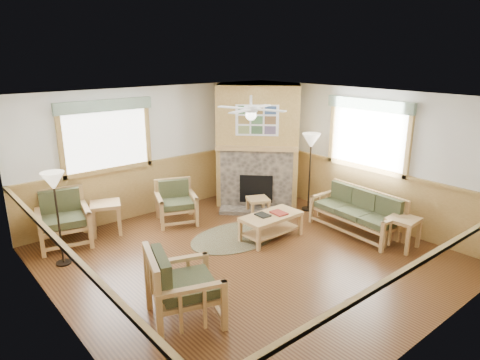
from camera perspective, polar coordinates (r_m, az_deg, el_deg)
floor at (r=7.43m, az=1.10°, el=-10.36°), size 6.00×6.00×0.01m
ceiling at (r=6.64m, az=1.23°, el=10.88°), size 6.00×6.00×0.01m
wall_back at (r=9.31m, az=-11.03°, el=3.87°), size 6.00×0.02×2.70m
wall_front at (r=5.18m, az=23.63°, el=-7.80°), size 6.00×0.02×2.70m
wall_left at (r=5.55m, az=-23.11°, el=-6.12°), size 0.02×6.00×2.70m
wall_right at (r=9.10m, az=15.62°, el=3.25°), size 0.02×6.00×2.70m
wainscot at (r=7.19m, az=1.12°, el=-6.42°), size 6.00×6.00×1.10m
fireplace at (r=9.72m, az=2.40°, el=4.70°), size 3.11×3.11×2.70m
window_back at (r=8.63m, az=-17.83°, el=10.33°), size 1.90×0.16×1.50m
window_right at (r=8.77m, az=17.16°, el=10.48°), size 0.16×1.90×1.50m
ceiling_fan at (r=7.07m, az=1.48°, el=10.91°), size 1.59×1.59×0.36m
sofa at (r=8.55m, az=15.22°, el=-4.17°), size 1.82×0.84×0.82m
armchair_back_left at (r=8.35m, az=-22.52°, el=-4.85°), size 1.03×1.03×0.97m
armchair_back_right at (r=8.82m, az=-8.49°, el=-3.01°), size 0.98×0.98×0.85m
armchair_left at (r=5.71m, az=-7.43°, el=-13.75°), size 1.12×1.12×0.99m
coffee_table at (r=8.08m, az=4.14°, el=-6.19°), size 1.17×0.59×0.47m
end_table_chairs at (r=8.65m, az=-17.39°, el=-4.84°), size 0.71×0.69×0.62m
end_table_sofa at (r=8.19m, az=20.81°, el=-6.61°), size 0.55×0.53×0.57m
footstool at (r=9.20m, az=2.41°, el=-3.54°), size 0.57×0.57×0.38m
braided_rug at (r=8.17m, az=-0.73°, el=-7.64°), size 2.04×2.04×0.01m
floor_lamp_left at (r=7.50m, az=-23.09°, el=-4.82°), size 0.47×0.47×1.59m
floor_lamp_right at (r=9.41m, az=9.28°, el=1.03°), size 0.51×0.51×1.73m
book_red at (r=8.05m, az=5.20°, el=-4.29°), size 0.24×0.31×0.03m
book_dark at (r=7.94m, az=3.04°, el=-4.60°), size 0.21×0.28×0.02m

